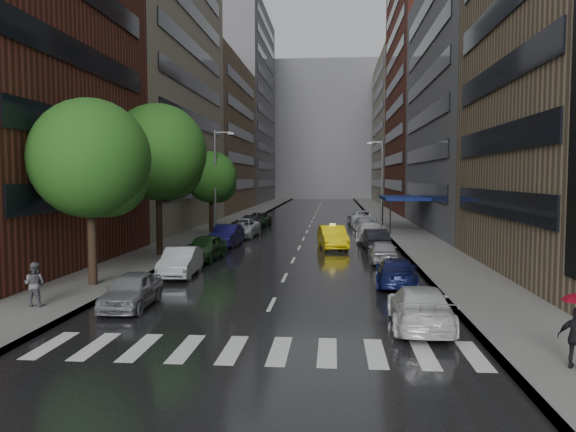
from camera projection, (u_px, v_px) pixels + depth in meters
name	position (u px, v px, depth m)	size (l,w,h in m)	color
ground	(258.00, 332.00, 18.55)	(220.00, 220.00, 0.00)	gray
road	(313.00, 219.00, 68.27)	(14.00, 140.00, 0.01)	black
sidewalk_left	(240.00, 218.00, 68.99)	(4.00, 140.00, 0.15)	gray
sidewalk_right	(388.00, 219.00, 67.53)	(4.00, 140.00, 0.15)	gray
crosswalk	(256.00, 350.00, 16.55)	(13.15, 2.80, 0.01)	silver
buildings_left	(207.00, 98.00, 77.10)	(8.00, 108.00, 38.00)	maroon
buildings_right	(431.00, 100.00, 72.67)	(8.05, 109.10, 36.00)	#937A5B
building_far	(324.00, 132.00, 134.76)	(40.00, 14.00, 32.00)	slate
tree_near	(90.00, 159.00, 25.50)	(5.45, 5.45, 8.69)	#382619
tree_mid	(158.00, 152.00, 35.36)	(6.11, 6.11, 9.73)	#382619
tree_far	(211.00, 177.00, 50.59)	(4.68, 4.68, 7.45)	#382619
taxi	(333.00, 237.00, 40.12)	(1.72, 4.94, 1.63)	yellow
parked_cars_left	(231.00, 234.00, 43.19)	(2.91, 41.36, 1.58)	gray
parked_cars_right	(373.00, 236.00, 41.81)	(3.04, 45.91, 1.60)	silver
ped_black_umbrella	(34.00, 274.00, 21.54)	(0.96, 0.98, 2.09)	#57565C
street_lamp_left	(216.00, 180.00, 48.67)	(1.74, 0.22, 9.00)	gray
street_lamp_right	(381.00, 179.00, 62.33)	(1.74, 0.22, 9.00)	gray
awning	(404.00, 198.00, 52.41)	(4.00, 8.00, 3.12)	navy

